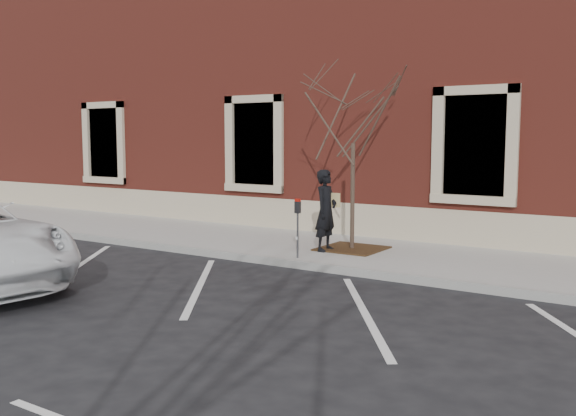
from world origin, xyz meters
The scene contains 9 objects.
ground centered at (0.00, 0.00, 0.00)m, with size 120.00×120.00×0.00m, color #28282B.
sidewalk_near centered at (0.00, 1.75, 0.07)m, with size 40.00×3.50×0.15m, color #B3AEA8.
curb_near centered at (0.00, -0.05, 0.07)m, with size 40.00×0.12×0.15m, color #9E9E99.
parking_stripes centered at (0.00, -2.20, 0.00)m, with size 28.00×4.40×0.01m, color silver, non-canonical shape.
building_civic centered at (0.00, 7.74, 4.00)m, with size 40.00×8.62×8.00m.
man centered at (0.56, 1.23, 1.02)m, with size 0.64×0.42×1.75m, color black.
parking_meter centered at (0.49, 0.21, 0.98)m, with size 0.11×0.08×1.20m.
tree_grate centered at (0.94, 1.71, 0.17)m, with size 1.31×1.31×0.03m, color #473016.
sapling centered at (0.94, 1.71, 3.08)m, with size 2.51×2.51×4.19m.
Camera 1 is at (7.36, -10.55, 2.58)m, focal length 40.00 mm.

